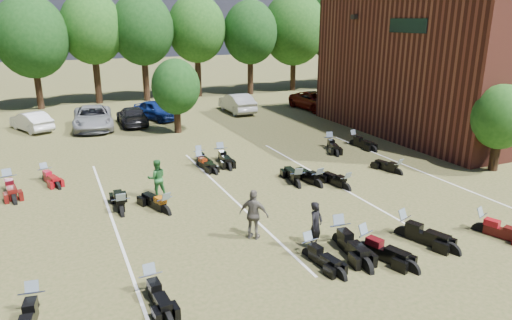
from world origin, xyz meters
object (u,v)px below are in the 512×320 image
person_grey (254,215)px  motorcycle_0 (152,293)px  person_green (157,178)px  car_4 (156,110)px  person_black (316,225)px  motorcycle_3 (339,243)px  motorcycle_14 (10,190)px

person_grey → motorcycle_0: person_grey is taller
person_green → motorcycle_0: size_ratio=0.77×
car_4 → motorcycle_0: 23.66m
person_green → person_grey: 5.79m
car_4 → person_grey: 21.21m
person_black → motorcycle_0: 5.66m
car_4 → person_green: bearing=-127.0°
car_4 → person_black: person_black is taller
motorcycle_3 → motorcycle_14: 14.82m
person_black → person_grey: person_grey is taller
person_black → person_green: (-3.78, 6.82, 0.01)m
car_4 → motorcycle_0: size_ratio=1.98×
motorcycle_14 → motorcycle_3: bearing=-53.6°
person_black → motorcycle_3: 1.22m
person_black → person_grey: 2.17m
person_green → motorcycle_14: size_ratio=0.68×
motorcycle_0 → motorcycle_3: 6.49m
person_green → motorcycle_3: bearing=128.3°
person_black → person_grey: size_ratio=0.91×
person_black → person_green: 7.80m
person_green → car_4: bearing=-98.2°
person_black → person_green: size_ratio=0.99×
car_4 → motorcycle_3: 22.76m
person_green → motorcycle_3: size_ratio=0.66×
motorcycle_14 → motorcycle_0: bearing=-78.2°
person_green → person_black: bearing=123.2°
person_black → person_grey: (-1.60, 1.46, 0.08)m
person_green → motorcycle_3: 8.38m
person_grey → motorcycle_3: (2.50, -1.55, -0.90)m
car_4 → person_green: size_ratio=2.57×
car_4 → motorcycle_0: bearing=-127.5°
motorcycle_3 → car_4: bearing=99.6°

